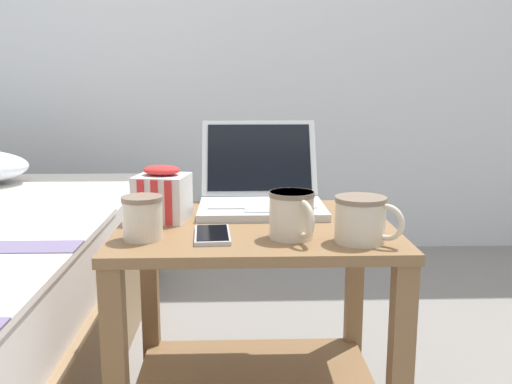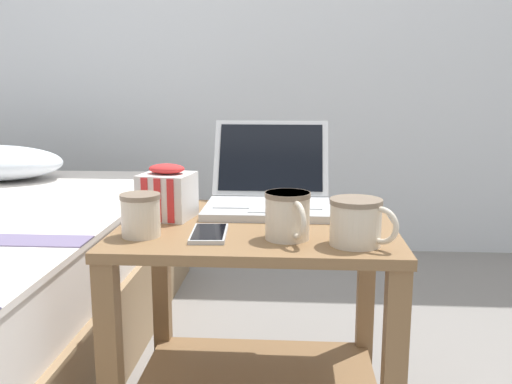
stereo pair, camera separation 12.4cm
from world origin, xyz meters
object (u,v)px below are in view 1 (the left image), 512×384
Objects in this scene: mug_front_left at (292,213)px; cell_phone at (212,235)px; laptop at (261,191)px; snack_bag at (162,195)px; mug_front_right at (361,217)px; mug_mid_center at (142,215)px.

cell_phone is at bearing 175.13° from mug_front_left.
laptop is 2.46× the size of snack_bag.
mug_front_right reaches higher than mug_mid_center.
mug_front_right is at bearing -14.16° from mug_front_left.
snack_bag is at bearing 128.50° from cell_phone.
mug_front_left is 0.98× the size of snack_bag.
cell_phone is (-0.11, -0.28, -0.04)m from laptop.
laptop is 0.27m from snack_bag.
laptop is 2.27× the size of cell_phone.
laptop is 0.30m from cell_phone.
laptop reaches higher than mug_front_right.
mug_front_left is at bearing 165.84° from mug_front_right.
mug_front_right is 0.31m from cell_phone.
mug_front_right is 1.07× the size of mug_mid_center.
laptop is at bearing 67.98° from cell_phone.
laptop is 0.30m from mug_front_left.
snack_bag is at bearing 154.55° from mug_front_right.
laptop is 0.38m from mug_front_right.
mug_front_right is at bearing -25.45° from snack_bag.
laptop reaches higher than snack_bag.
mug_front_right is 0.97× the size of snack_bag.
laptop is 2.71× the size of mug_mid_center.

